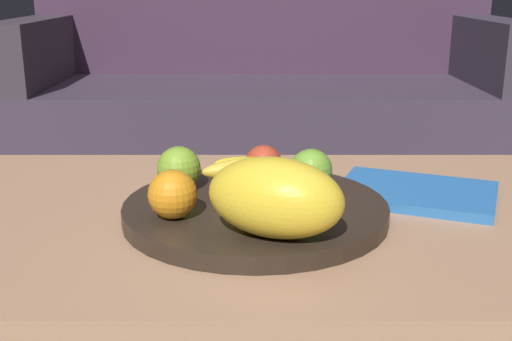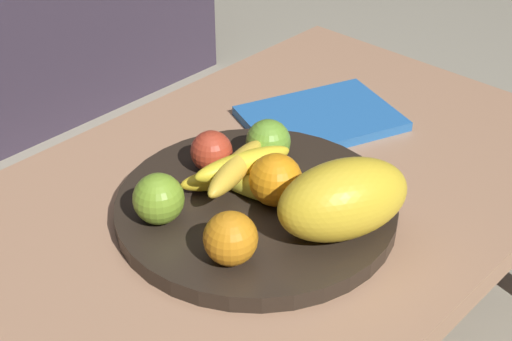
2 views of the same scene
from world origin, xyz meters
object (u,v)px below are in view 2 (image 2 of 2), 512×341
at_px(orange_front, 231,238).
at_px(banana_bunch, 239,173).
at_px(fruit_bowl, 256,207).
at_px(magazine, 321,118).
at_px(coffee_table, 217,242).
at_px(melon_large_front, 343,199).
at_px(apple_front, 211,151).
at_px(orange_left, 276,180).
at_px(apple_right, 268,142).
at_px(apple_left, 159,199).

bearing_deg(orange_front, banana_bunch, 40.18).
bearing_deg(fruit_bowl, magazine, 20.05).
relative_size(orange_front, banana_bunch, 0.41).
height_order(coffee_table, melon_large_front, melon_large_front).
xyz_separation_m(fruit_bowl, apple_front, (0.01, 0.10, 0.04)).
relative_size(coffee_table, orange_front, 18.47).
bearing_deg(orange_left, coffee_table, 140.65).
xyz_separation_m(fruit_bowl, banana_bunch, (0.00, 0.03, 0.04)).
relative_size(melon_large_front, banana_bunch, 1.09).
bearing_deg(apple_right, apple_left, 177.85).
bearing_deg(fruit_bowl, orange_front, -150.83).
bearing_deg(apple_front, banana_bunch, -100.29).
bearing_deg(orange_left, fruit_bowl, 125.21).
xyz_separation_m(orange_front, apple_front, (0.13, 0.17, -0.00)).
height_order(apple_right, magazine, apple_right).
relative_size(melon_large_front, orange_front, 2.65).
xyz_separation_m(fruit_bowl, orange_front, (-0.11, -0.06, 0.05)).
height_order(melon_large_front, apple_right, melon_large_front).
relative_size(fruit_bowl, magazine, 1.58).
distance_m(fruit_bowl, orange_front, 0.14).
bearing_deg(magazine, apple_front, -159.26).
bearing_deg(melon_large_front, apple_right, 71.68).
height_order(melon_large_front, orange_front, melon_large_front).
bearing_deg(coffee_table, fruit_bowl, -32.15).
bearing_deg(coffee_table, magazine, 11.87).
relative_size(fruit_bowl, orange_left, 5.34).
xyz_separation_m(orange_left, apple_right, (0.07, 0.08, -0.00)).
bearing_deg(coffee_table, orange_left, -39.35).
bearing_deg(orange_left, apple_left, 147.68).
height_order(melon_large_front, orange_left, melon_large_front).
relative_size(fruit_bowl, banana_bunch, 2.35).
bearing_deg(coffee_table, apple_front, 48.75).
relative_size(orange_left, banana_bunch, 0.44).
relative_size(orange_left, apple_front, 1.19).
distance_m(apple_left, banana_bunch, 0.13).
xyz_separation_m(orange_left, banana_bunch, (-0.02, 0.06, -0.01)).
bearing_deg(melon_large_front, apple_front, 93.11).
bearing_deg(fruit_bowl, apple_left, 152.04).
distance_m(orange_left, apple_right, 0.11).
distance_m(apple_front, banana_bunch, 0.07).
bearing_deg(coffee_table, orange_front, -124.78).
bearing_deg(apple_left, banana_bunch, -14.23).
relative_size(apple_front, apple_left, 0.90).
xyz_separation_m(orange_left, apple_front, (-0.00, 0.12, -0.01)).
height_order(fruit_bowl, orange_front, orange_front).
bearing_deg(apple_right, melon_large_front, -108.32).
bearing_deg(apple_left, magazine, 4.83).
bearing_deg(orange_front, melon_large_front, -25.06).
bearing_deg(apple_front, orange_front, -127.68).
xyz_separation_m(coffee_table, apple_front, (0.06, 0.07, 0.09)).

